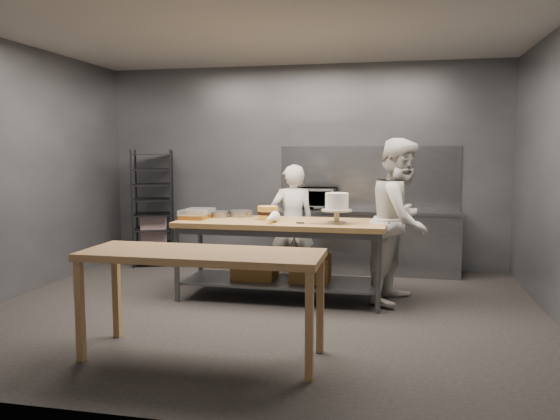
% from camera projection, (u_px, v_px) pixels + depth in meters
% --- Properties ---
extents(ground, '(6.00, 6.00, 0.00)m').
position_uv_depth(ground, '(262.00, 310.00, 5.93)').
color(ground, black).
rests_on(ground, ground).
extents(back_wall, '(6.00, 0.04, 3.00)m').
position_uv_depth(back_wall, '(301.00, 166.00, 8.20)').
color(back_wall, '#4C4F54').
rests_on(back_wall, ground).
extents(work_table, '(2.40, 0.90, 0.92)m').
position_uv_depth(work_table, '(280.00, 250.00, 6.39)').
color(work_table, '#99653D').
rests_on(work_table, ground).
extents(near_counter, '(2.00, 0.70, 0.90)m').
position_uv_depth(near_counter, '(202.00, 262.00, 4.51)').
color(near_counter, olive).
rests_on(near_counter, ground).
extents(back_counter, '(2.60, 0.60, 0.90)m').
position_uv_depth(back_counter, '(366.00, 241.00, 7.80)').
color(back_counter, slate).
rests_on(back_counter, ground).
extents(splashback_panel, '(2.60, 0.02, 0.90)m').
position_uv_depth(splashback_panel, '(368.00, 177.00, 7.99)').
color(splashback_panel, slate).
rests_on(splashback_panel, back_counter).
extents(speed_rack, '(0.79, 0.82, 1.75)m').
position_uv_depth(speed_rack, '(153.00, 208.00, 8.34)').
color(speed_rack, black).
rests_on(speed_rack, ground).
extents(chef_behind, '(0.65, 0.52, 1.55)m').
position_uv_depth(chef_behind, '(293.00, 224.00, 7.16)').
color(chef_behind, white).
rests_on(chef_behind, ground).
extents(chef_right, '(0.97, 1.09, 1.87)m').
position_uv_depth(chef_right, '(401.00, 220.00, 6.23)').
color(chef_right, silver).
rests_on(chef_right, ground).
extents(microwave, '(0.54, 0.37, 0.30)m').
position_uv_depth(microwave, '(317.00, 198.00, 7.88)').
color(microwave, black).
rests_on(microwave, back_counter).
extents(frosted_cake_stand, '(0.34, 0.34, 0.34)m').
position_uv_depth(frosted_cake_stand, '(337.00, 204.00, 6.07)').
color(frosted_cake_stand, '#B6AC91').
rests_on(frosted_cake_stand, work_table).
extents(layer_cake, '(0.24, 0.24, 0.16)m').
position_uv_depth(layer_cake, '(268.00, 213.00, 6.44)').
color(layer_cake, '#E8AB4A').
rests_on(layer_cake, work_table).
extents(cake_pans, '(0.51, 0.39, 0.07)m').
position_uv_depth(cake_pans, '(233.00, 214.00, 6.72)').
color(cake_pans, gray).
rests_on(cake_pans, work_table).
extents(piping_bag, '(0.14, 0.38, 0.12)m').
position_uv_depth(piping_bag, '(271.00, 218.00, 6.09)').
color(piping_bag, white).
rests_on(piping_bag, work_table).
extents(offset_spatula, '(0.36, 0.02, 0.02)m').
position_uv_depth(offset_spatula, '(308.00, 223.00, 6.06)').
color(offset_spatula, slate).
rests_on(offset_spatula, work_table).
extents(pastry_clamshells, '(0.32, 0.47, 0.11)m').
position_uv_depth(pastry_clamshells, '(197.00, 214.00, 6.57)').
color(pastry_clamshells, '#9F681F').
rests_on(pastry_clamshells, work_table).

